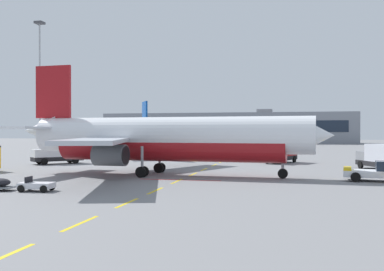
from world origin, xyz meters
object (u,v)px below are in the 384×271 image
at_px(airliner_foreground, 164,138).
at_px(baggage_train, 0,184).
at_px(catering_truck, 281,152).
at_px(ground_power_truck, 381,156).
at_px(fuel_service_truck, 59,152).
at_px(airliner_mid_left, 135,139).
at_px(pushback_tug, 380,172).
at_px(apron_light_mast_near, 40,73).

height_order(airliner_foreground, baggage_train, airliner_foreground).
bearing_deg(catering_truck, airliner_foreground, -118.75).
height_order(catering_truck, ground_power_truck, same).
relative_size(catering_truck, fuel_service_truck, 1.09).
bearing_deg(catering_truck, baggage_train, -120.03).
height_order(airliner_foreground, airliner_mid_left, airliner_foreground).
height_order(airliner_foreground, ground_power_truck, airliner_foreground).
relative_size(pushback_tug, airliner_mid_left, 0.24).
height_order(fuel_service_truck, apron_light_mast_near, apron_light_mast_near).
height_order(pushback_tug, baggage_train, pushback_tug).
distance_m(airliner_foreground, baggage_train, 17.72).
xyz_separation_m(airliner_foreground, apron_light_mast_near, (-40.07, 41.64, 13.45)).
bearing_deg(pushback_tug, airliner_mid_left, 135.94).
height_order(ground_power_truck, baggage_train, ground_power_truck).
bearing_deg(ground_power_truck, baggage_train, -141.23).
height_order(airliner_mid_left, baggage_train, airliner_mid_left).
xyz_separation_m(airliner_foreground, ground_power_truck, (23.79, 11.70, -2.30)).
distance_m(catering_truck, baggage_train, 42.00).
bearing_deg(ground_power_truck, catering_truck, 140.46).
xyz_separation_m(airliner_foreground, airliner_mid_left, (-15.94, 34.89, -0.82)).
height_order(catering_truck, baggage_train, catering_truck).
relative_size(baggage_train, apron_light_mast_near, 0.31).
relative_size(catering_truck, ground_power_truck, 1.00).
height_order(fuel_service_truck, ground_power_truck, same).
relative_size(airliner_mid_left, fuel_service_truck, 3.84).
bearing_deg(airliner_mid_left, pushback_tug, -44.06).
relative_size(pushback_tug, apron_light_mast_near, 0.22).
xyz_separation_m(pushback_tug, ground_power_truck, (2.41, 12.93, 0.74)).
relative_size(airliner_foreground, airliner_mid_left, 1.33).
relative_size(pushback_tug, fuel_service_truck, 0.92).
bearing_deg(ground_power_truck, airliner_mid_left, 149.73).
bearing_deg(baggage_train, catering_truck, 59.97).
relative_size(fuel_service_truck, baggage_train, 0.78).
distance_m(baggage_train, apron_light_mast_near, 66.50).
xyz_separation_m(fuel_service_truck, apron_light_mast_near, (-20.65, 28.85, 15.75)).
xyz_separation_m(pushback_tug, fuel_service_truck, (-40.80, 14.02, 0.74)).
xyz_separation_m(airliner_foreground, catering_truck, (11.84, 21.57, -2.30)).
height_order(ground_power_truck, apron_light_mast_near, apron_light_mast_near).
bearing_deg(apron_light_mast_near, airliner_mid_left, -15.63).
relative_size(fuel_service_truck, ground_power_truck, 0.92).
bearing_deg(airliner_foreground, airliner_mid_left, 114.55).
distance_m(fuel_service_truck, ground_power_truck, 43.22).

